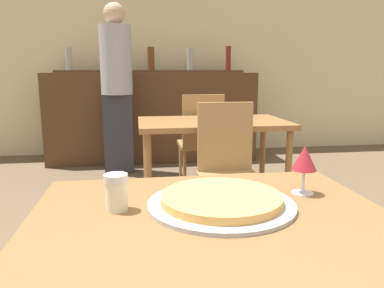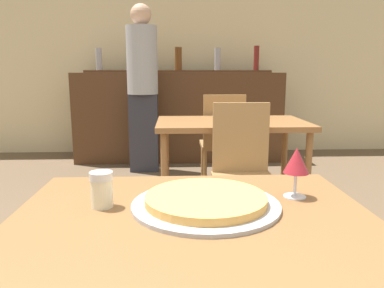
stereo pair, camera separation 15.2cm
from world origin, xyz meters
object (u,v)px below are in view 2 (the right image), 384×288
object	(u,v)px
wine_glass	(296,162)
pizza_tray	(206,201)
chair_far_side_back	(223,137)
person_standing	(143,82)
cheese_shaker	(102,189)
chair_far_side_front	(243,165)

from	to	relation	value
wine_glass	pizza_tray	bearing A→B (deg)	-165.71
chair_far_side_back	wine_glass	world-z (taller)	chair_far_side_back
chair_far_side_back	wine_glass	xyz separation A→B (m)	(-0.07, -2.31, 0.33)
person_standing	cheese_shaker	bearing A→B (deg)	-87.41
pizza_tray	cheese_shaker	xyz separation A→B (m)	(-0.30, 0.01, 0.04)
pizza_tray	chair_far_side_back	bearing A→B (deg)	81.52
cheese_shaker	chair_far_side_back	bearing A→B (deg)	74.51
wine_glass	person_standing	bearing A→B (deg)	103.24
chair_far_side_front	cheese_shaker	world-z (taller)	chair_far_side_front
chair_far_side_front	pizza_tray	bearing A→B (deg)	-104.84
pizza_tray	person_standing	distance (m)	3.23
chair_far_side_back	wine_glass	distance (m)	2.34
pizza_tray	wine_glass	xyz separation A→B (m)	(0.29, 0.07, 0.10)
pizza_tray	cheese_shaker	distance (m)	0.30
person_standing	wine_glass	world-z (taller)	person_standing
pizza_tray	person_standing	bearing A→B (deg)	97.96
chair_far_side_back	pizza_tray	distance (m)	2.43
cheese_shaker	person_standing	distance (m)	3.19
pizza_tray	wine_glass	world-z (taller)	wine_glass
cheese_shaker	person_standing	size ratio (longest dim) A/B	0.06
chair_far_side_front	wine_glass	size ratio (longest dim) A/B	5.83
chair_far_side_front	cheese_shaker	xyz separation A→B (m)	(-0.66, -1.33, 0.27)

